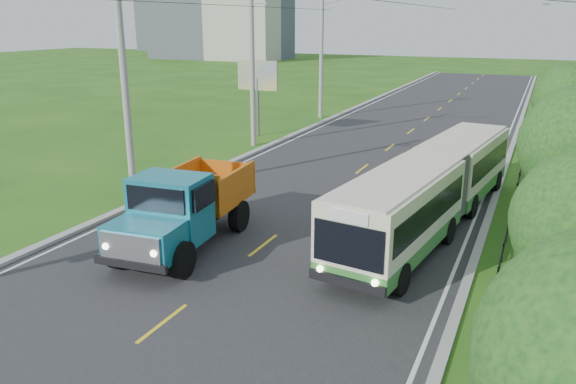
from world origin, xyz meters
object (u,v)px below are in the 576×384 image
Objects in this scene: planter_near at (518,282)px; planter_far at (534,164)px; pole_near at (125,85)px; planter_mid at (529,206)px; tree_fifth at (570,105)px; billboard_left at (258,80)px; pole_mid at (253,66)px; pole_far at (322,55)px; tree_fourth at (573,131)px; bus at (433,184)px; tree_back at (567,95)px; dump_truck at (185,203)px.

planter_far is at bearing 90.00° from planter_near.
planter_mid is (16.86, 5.00, -4.81)m from pole_near.
tree_fifth is 14.64m from planter_near.
billboard_left is (-18.10, 18.00, 3.58)m from planter_near.
planter_far is (16.86, 1.00, -4.81)m from pole_mid.
pole_far reaches higher than tree_fourth.
tree_fifth is 10.92m from bus.
tree_back is 8.21× the size of planter_near.
planter_mid is at bearing -173.61° from tree_fourth.
pole_mid is 17.56m from planter_far.
pole_near is 14.93× the size of planter_far.
planter_mid is (-1.26, -0.14, -3.30)m from tree_fourth.
billboard_left is (-1.24, 15.00, -1.23)m from pole_near.
tree_fifth is at bearing -35.36° from pole_far.
billboard_left is (-19.36, 9.86, 0.28)m from tree_fourth.
pole_near reaches higher than tree_back.
tree_fourth is 1.04× the size of billboard_left.
bus is (13.39, -10.47, -3.36)m from pole_mid.
billboard_left is 0.34× the size of bus.
pole_mid is 1.00× the size of pole_far.
dump_truck reaches higher than planter_mid.
tree_fourth is 6.01m from tree_fifth.
planter_far is at bearing 51.88° from dump_truck.
pole_far is at bearing 90.00° from pole_near.
tree_back is (0.00, 12.00, 0.07)m from tree_fourth.
planter_near is (-1.26, -20.14, -3.37)m from tree_back.
tree_back is (-0.00, 6.00, -0.20)m from tree_fifth.
billboard_left is at bearing 173.69° from planter_far.
planter_far is (0.00, 16.00, 0.00)m from planter_near.
planter_mid is (0.00, 8.00, 0.00)m from planter_near.
pole_near is at bearing -164.16° from tree_fourth.
pole_near is at bearing -142.37° from planter_far.
tree_fourth is at bearing 15.84° from pole_near.
tree_fifth is at bearing -90.00° from tree_back.
dump_truck is at bearing -78.44° from pole_far.
tree_back is 12.66m from planter_mid.
pole_mid is 1.72× the size of tree_fifth.
tree_fourth is 8.87m from planter_near.
pole_near is 15.10m from billboard_left.
tree_fifth is at bearing -2.71° from pole_mid.
planter_mid is (16.86, -19.00, -4.81)m from pole_far.
billboard_left is at bearing 135.16° from planter_near.
planter_mid is at bearing -101.56° from tree_fifth.
tree_back reaches higher than planter_mid.
tree_fourth is at bearing -90.00° from tree_back.
planter_far is 0.04× the size of bus.
pole_mid is 18.89m from tree_back.
dump_truck is (-7.64, -5.69, -0.12)m from bus.
pole_far reaches higher than planter_mid.
tree_back is at bearing 90.00° from tree_fourth.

